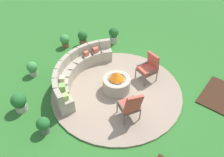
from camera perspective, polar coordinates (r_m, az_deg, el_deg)
ground_plane at (r=7.42m, az=1.21°, el=-3.25°), size 24.00×24.00×0.00m
patio_circle at (r=7.40m, az=1.21°, el=-3.08°), size 4.45×4.45×0.06m
mulch_bed_right at (r=8.11m, az=27.13°, el=-4.10°), size 1.63×1.16×0.04m
fire_pit at (r=7.17m, az=1.25°, el=-1.17°), size 0.93×0.93×0.77m
curved_stone_bench at (r=7.71m, az=-9.32°, el=1.97°), size 3.42×1.67×0.81m
lounge_chair_front_left at (r=6.16m, az=4.93°, el=-7.16°), size 0.74×0.77×1.08m
lounge_chair_front_right at (r=7.57m, az=9.86°, el=3.12°), size 0.74×0.73×1.03m
potted_plant_0 at (r=9.62m, az=-7.81°, el=10.80°), size 0.42×0.42×0.69m
potted_plant_1 at (r=8.39m, az=-20.47°, el=2.61°), size 0.39×0.39×0.56m
potted_plant_2 at (r=9.70m, az=0.46°, el=11.65°), size 0.44×0.44×0.75m
potted_plant_3 at (r=7.16m, az=-23.54°, el=-5.76°), size 0.47×0.47×0.66m
potted_plant_4 at (r=6.39m, az=-17.85°, el=-11.67°), size 0.39×0.39×0.55m
potted_plant_5 at (r=9.65m, az=-12.48°, el=9.90°), size 0.41×0.41×0.59m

